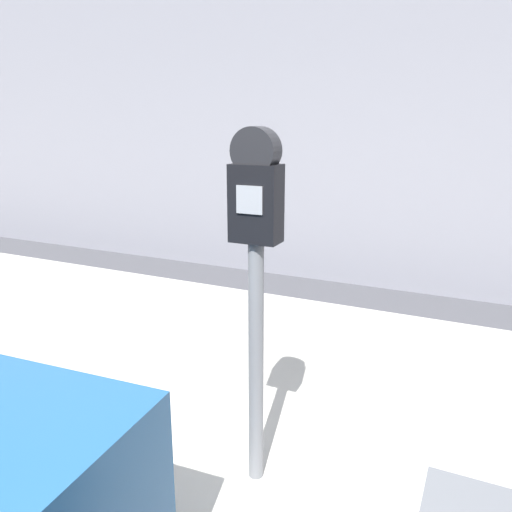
% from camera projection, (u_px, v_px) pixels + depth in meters
% --- Properties ---
extents(sidewalk, '(24.00, 2.80, 0.12)m').
position_uv_depth(sidewalk, '(294.00, 386.00, 3.20)').
color(sidewalk, '#BCB7AD').
rests_on(sidewalk, ground_plane).
extents(parking_meter, '(0.20, 0.12, 1.57)m').
position_uv_depth(parking_meter, '(256.00, 250.00, 2.03)').
color(parking_meter, slate).
rests_on(parking_meter, sidewalk).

